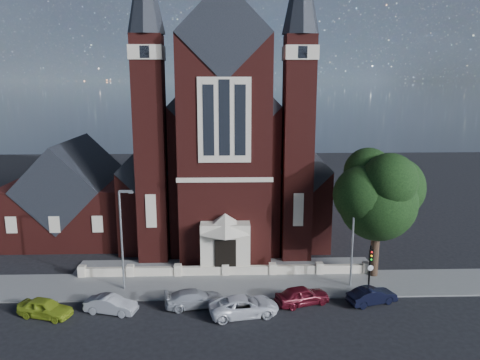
# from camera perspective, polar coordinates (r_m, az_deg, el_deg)

# --- Properties ---
(ground) EXTENTS (120.00, 120.00, 0.00)m
(ground) POSITION_cam_1_polar(r_m,az_deg,el_deg) (48.37, -1.81, -7.56)
(ground) COLOR black
(ground) RESTS_ON ground
(pavement_strip) EXTENTS (60.00, 5.00, 0.12)m
(pavement_strip) POSITION_cam_1_polar(r_m,az_deg,el_deg) (38.63, -1.78, -12.76)
(pavement_strip) COLOR slate
(pavement_strip) RESTS_ON ground
(forecourt_paving) EXTENTS (26.00, 3.00, 0.14)m
(forecourt_paving) POSITION_cam_1_polar(r_m,az_deg,el_deg) (42.30, -1.79, -10.50)
(forecourt_paving) COLOR slate
(forecourt_paving) RESTS_ON ground
(forecourt_wall) EXTENTS (24.00, 0.40, 0.90)m
(forecourt_wall) POSITION_cam_1_polar(r_m,az_deg,el_deg) (40.46, -1.78, -11.58)
(forecourt_wall) COLOR beige
(forecourt_wall) RESTS_ON ground
(church) EXTENTS (20.01, 34.90, 29.20)m
(church) POSITION_cam_1_polar(r_m,az_deg,el_deg) (54.13, -1.88, 3.49)
(church) COLOR #4A1713
(church) RESTS_ON ground
(parish_hall) EXTENTS (12.00, 12.20, 10.24)m
(parish_hall) POSITION_cam_1_polar(r_m,az_deg,el_deg) (52.59, -19.57, -2.10)
(parish_hall) COLOR #4A1713
(parish_hall) RESTS_ON ground
(street_tree) EXTENTS (6.40, 6.60, 10.70)m
(street_tree) POSITION_cam_1_polar(r_m,az_deg,el_deg) (39.50, 16.76, -2.02)
(street_tree) COLOR black
(street_tree) RESTS_ON ground
(street_lamp_left) EXTENTS (1.16, 0.22, 8.09)m
(street_lamp_left) POSITION_cam_1_polar(r_m,az_deg,el_deg) (37.33, -14.13, -6.45)
(street_lamp_left) COLOR gray
(street_lamp_left) RESTS_ON ground
(street_lamp_right) EXTENTS (1.16, 0.22, 8.09)m
(street_lamp_right) POSITION_cam_1_polar(r_m,az_deg,el_deg) (37.84, 13.74, -6.18)
(street_lamp_right) COLOR gray
(street_lamp_right) RESTS_ON ground
(traffic_signal) EXTENTS (0.28, 0.42, 4.00)m
(traffic_signal) POSITION_cam_1_polar(r_m,az_deg,el_deg) (37.35, 15.59, -9.81)
(traffic_signal) COLOR black
(traffic_signal) RESTS_ON ground
(car_lime_van) EXTENTS (4.17, 2.63, 1.32)m
(car_lime_van) POSITION_cam_1_polar(r_m,az_deg,el_deg) (36.43, -22.66, -14.19)
(car_lime_van) COLOR #91A821
(car_lime_van) RESTS_ON ground
(car_silver_a) EXTENTS (3.92, 2.12, 1.23)m
(car_silver_a) POSITION_cam_1_polar(r_m,az_deg,el_deg) (35.54, -15.46, -14.43)
(car_silver_a) COLOR #929499
(car_silver_a) RESTS_ON ground
(car_silver_b) EXTENTS (4.61, 2.61, 1.26)m
(car_silver_b) POSITION_cam_1_polar(r_m,az_deg,el_deg) (35.32, -5.56, -14.18)
(car_silver_b) COLOR #9FA1A6
(car_silver_b) RESTS_ON ground
(car_white_suv) EXTENTS (5.25, 3.14, 1.36)m
(car_white_suv) POSITION_cam_1_polar(r_m,az_deg,el_deg) (34.01, 0.48, -15.10)
(car_white_suv) COLOR white
(car_white_suv) RESTS_ON ground
(car_dark_red) EXTENTS (4.34, 2.76, 1.37)m
(car_dark_red) POSITION_cam_1_polar(r_m,az_deg,el_deg) (35.77, 7.60, -13.77)
(car_dark_red) COLOR #590F1A
(car_dark_red) RESTS_ON ground
(car_navy) EXTENTS (3.96, 2.38, 1.23)m
(car_navy) POSITION_cam_1_polar(r_m,az_deg,el_deg) (36.90, 15.79, -13.42)
(car_navy) COLOR black
(car_navy) RESTS_ON ground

